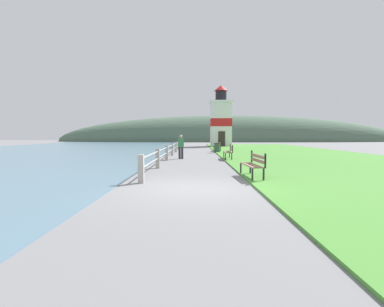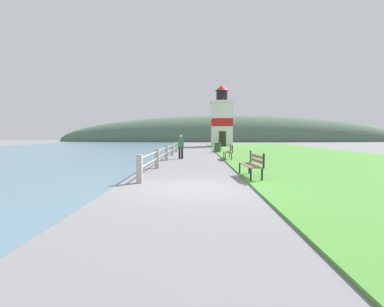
{
  "view_description": "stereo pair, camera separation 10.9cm",
  "coord_description": "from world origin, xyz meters",
  "px_view_note": "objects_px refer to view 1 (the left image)",
  "views": [
    {
      "loc": [
        0.06,
        -8.49,
        1.54
      ],
      "look_at": [
        -0.17,
        11.4,
        0.3
      ],
      "focal_mm": 28.0,
      "sensor_mm": 36.0,
      "label": 1
    },
    {
      "loc": [
        0.17,
        -8.49,
        1.54
      ],
      "look_at": [
        -0.17,
        11.4,
        0.3
      ],
      "focal_mm": 28.0,
      "sensor_mm": 36.0,
      "label": 2
    }
  ],
  "objects_px": {
    "trash_bin": "(217,148)",
    "park_bench_midway": "(229,151)",
    "person_strolling": "(181,146)",
    "park_bench_far": "(218,146)",
    "lighthouse": "(221,120)",
    "park_bench_near": "(254,163)"
  },
  "relations": [
    {
      "from": "park_bench_near",
      "to": "park_bench_far",
      "type": "xyz_separation_m",
      "value": [
        0.03,
        17.36,
        -0.0
      ]
    },
    {
      "from": "lighthouse",
      "to": "park_bench_far",
      "type": "bearing_deg",
      "value": -95.99
    },
    {
      "from": "park_bench_far",
      "to": "trash_bin",
      "type": "bearing_deg",
      "value": 79.55
    },
    {
      "from": "park_bench_near",
      "to": "park_bench_midway",
      "type": "xyz_separation_m",
      "value": [
        0.03,
        8.14,
        -0.0
      ]
    },
    {
      "from": "park_bench_near",
      "to": "lighthouse",
      "type": "bearing_deg",
      "value": -95.87
    },
    {
      "from": "lighthouse",
      "to": "trash_bin",
      "type": "height_order",
      "value": "lighthouse"
    },
    {
      "from": "park_bench_far",
      "to": "person_strolling",
      "type": "xyz_separation_m",
      "value": [
        -3.04,
        -8.88,
        0.3
      ]
    },
    {
      "from": "park_bench_midway",
      "to": "person_strolling",
      "type": "bearing_deg",
      "value": -4.23
    },
    {
      "from": "trash_bin",
      "to": "person_strolling",
      "type": "bearing_deg",
      "value": -112.71
    },
    {
      "from": "park_bench_midway",
      "to": "person_strolling",
      "type": "xyz_separation_m",
      "value": [
        -3.04,
        0.34,
        0.3
      ]
    },
    {
      "from": "park_bench_midway",
      "to": "lighthouse",
      "type": "xyz_separation_m",
      "value": [
        1.29,
        21.5,
        2.92
      ]
    },
    {
      "from": "park_bench_far",
      "to": "person_strolling",
      "type": "distance_m",
      "value": 9.39
    },
    {
      "from": "park_bench_midway",
      "to": "park_bench_far",
      "type": "distance_m",
      "value": 9.22
    },
    {
      "from": "lighthouse",
      "to": "park_bench_midway",
      "type": "bearing_deg",
      "value": -93.43
    },
    {
      "from": "trash_bin",
      "to": "park_bench_midway",
      "type": "bearing_deg",
      "value": -88.11
    },
    {
      "from": "person_strolling",
      "to": "trash_bin",
      "type": "distance_m",
      "value": 7.28
    },
    {
      "from": "park_bench_midway",
      "to": "trash_bin",
      "type": "distance_m",
      "value": 7.06
    },
    {
      "from": "park_bench_near",
      "to": "park_bench_far",
      "type": "relative_size",
      "value": 1.02
    },
    {
      "from": "park_bench_near",
      "to": "park_bench_midway",
      "type": "relative_size",
      "value": 1.01
    },
    {
      "from": "park_bench_far",
      "to": "lighthouse",
      "type": "distance_m",
      "value": 12.69
    },
    {
      "from": "park_bench_far",
      "to": "lighthouse",
      "type": "xyz_separation_m",
      "value": [
        1.29,
        12.28,
        2.92
      ]
    },
    {
      "from": "park_bench_far",
      "to": "park_bench_midway",
      "type": "bearing_deg",
      "value": 85.69
    }
  ]
}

